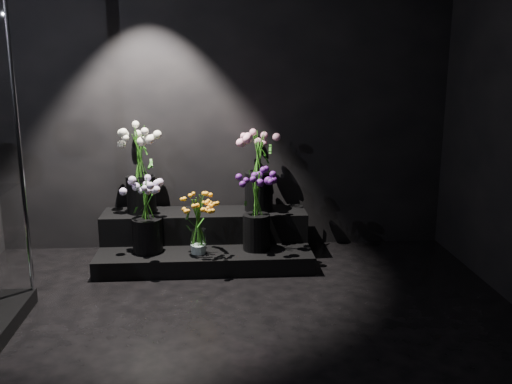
{
  "coord_description": "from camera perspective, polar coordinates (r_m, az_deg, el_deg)",
  "views": [
    {
      "loc": [
        -0.06,
        -3.06,
        1.7
      ],
      "look_at": [
        0.23,
        1.2,
        0.69
      ],
      "focal_mm": 40.0,
      "sensor_mm": 36.0,
      "label": 1
    }
  ],
  "objects": [
    {
      "name": "bouquet_pink_roses",
      "position": [
        4.92,
        0.28,
        2.68
      ],
      "size": [
        0.37,
        0.37,
        0.69
      ],
      "rotation": [
        0.0,
        0.0,
        -0.01
      ],
      "color": "black",
      "rests_on": "display_riser"
    },
    {
      "name": "bouquet_lilac",
      "position": [
        4.68,
        -10.92,
        -1.77
      ],
      "size": [
        0.4,
        0.4,
        0.63
      ],
      "rotation": [
        0.0,
        0.0,
        -0.22
      ],
      "color": "black",
      "rests_on": "display_riser"
    },
    {
      "name": "floor",
      "position": [
        3.5,
        -2.5,
        -15.77
      ],
      "size": [
        4.0,
        4.0,
        0.0
      ],
      "primitive_type": "plane",
      "color": "black",
      "rests_on": "ground"
    },
    {
      "name": "wall_front",
      "position": [
        1.1,
        -0.48,
        -2.52
      ],
      "size": [
        4.0,
        0.0,
        4.0
      ],
      "primitive_type": "plane",
      "rotation": [
        -1.57,
        0.0,
        0.0
      ],
      "color": "black",
      "rests_on": "floor"
    },
    {
      "name": "wall_back",
      "position": [
        5.06,
        -3.27,
        9.91
      ],
      "size": [
        4.0,
        0.0,
        4.0
      ],
      "primitive_type": "plane",
      "rotation": [
        1.57,
        0.0,
        0.0
      ],
      "color": "black",
      "rests_on": "floor"
    },
    {
      "name": "bouquet_orange_bells",
      "position": [
        4.6,
        -5.85,
        -3.03
      ],
      "size": [
        0.37,
        0.37,
        0.5
      ],
      "rotation": [
        0.0,
        0.0,
        -0.38
      ],
      "color": "white",
      "rests_on": "display_riser"
    },
    {
      "name": "bouquet_cream_roses",
      "position": [
        4.95,
        -11.53,
        2.7
      ],
      "size": [
        0.41,
        0.41,
        0.74
      ],
      "rotation": [
        0.0,
        0.0,
        0.14
      ],
      "color": "black",
      "rests_on": "display_riser"
    },
    {
      "name": "bouquet_purple",
      "position": [
        4.64,
        0.04,
        -1.18
      ],
      "size": [
        0.34,
        0.34,
        0.68
      ],
      "rotation": [
        0.0,
        0.0,
        -0.02
      ],
      "color": "black",
      "rests_on": "display_riser"
    },
    {
      "name": "display_riser",
      "position": [
        4.95,
        -5.11,
        -4.82
      ],
      "size": [
        1.76,
        0.78,
        0.39
      ],
      "color": "black",
      "rests_on": "floor"
    }
  ]
}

